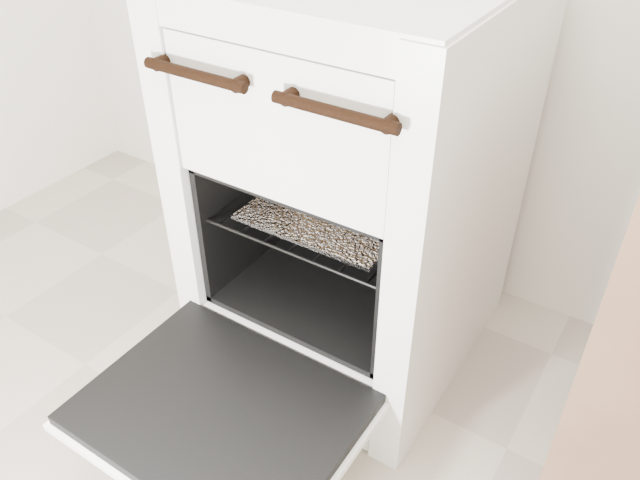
{
  "coord_description": "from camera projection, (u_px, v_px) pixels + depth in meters",
  "views": [
    {
      "loc": [
        0.45,
        0.09,
        1.2
      ],
      "look_at": [
        -0.15,
        1.02,
        0.4
      ],
      "focal_mm": 35.0,
      "sensor_mm": 36.0,
      "label": 1
    }
  ],
  "objects": [
    {
      "name": "stove",
      "position": [
        355.0,
        191.0,
        1.43
      ],
      "size": [
        0.6,
        0.67,
        0.93
      ],
      "color": "white",
      "rests_on": "ground"
    },
    {
      "name": "oven_rack",
      "position": [
        340.0,
        207.0,
        1.39
      ],
      "size": [
        0.44,
        0.42,
        0.01
      ],
      "color": "black",
      "rests_on": "stove"
    },
    {
      "name": "oven_door",
      "position": [
        221.0,
        412.0,
        1.23
      ],
      "size": [
        0.54,
        0.42,
        0.04
      ],
      "color": "black",
      "rests_on": "stove"
    },
    {
      "name": "baked_rolls",
      "position": [
        343.0,
        181.0,
        1.42
      ],
      "size": [
        0.33,
        0.19,
        0.05
      ],
      "color": "tan",
      "rests_on": "foil_sheet"
    },
    {
      "name": "foil_sheet",
      "position": [
        335.0,
        209.0,
        1.38
      ],
      "size": [
        0.34,
        0.3,
        0.01
      ],
      "primitive_type": "cube",
      "color": "white",
      "rests_on": "oven_rack"
    }
  ]
}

